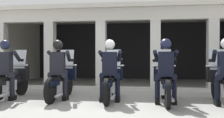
% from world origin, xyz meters
% --- Properties ---
extents(ground_plane, '(80.00, 80.00, 0.00)m').
position_xyz_m(ground_plane, '(0.00, 3.00, 0.00)').
color(ground_plane, gray).
extents(station_building, '(10.79, 4.67, 3.03)m').
position_xyz_m(station_building, '(0.28, 4.55, 1.95)').
color(station_building, black).
rests_on(station_building, ground).
extents(kerb_strip, '(10.29, 0.24, 0.12)m').
position_xyz_m(kerb_strip, '(0.28, 1.74, 0.06)').
color(kerb_strip, '#B7B5AD').
rests_on(kerb_strip, ground).
extents(motorcycle_far_left, '(0.62, 2.04, 1.35)m').
position_xyz_m(motorcycle_far_left, '(-2.76, -0.24, 0.50)').
color(motorcycle_far_left, black).
rests_on(motorcycle_far_left, ground).
extents(police_officer_far_left, '(0.63, 0.61, 1.58)m').
position_xyz_m(police_officer_far_left, '(-2.77, -0.53, 0.94)').
color(police_officer_far_left, black).
rests_on(police_officer_far_left, ground).
extents(motorcycle_left, '(0.62, 2.04, 1.35)m').
position_xyz_m(motorcycle_left, '(-1.38, -0.07, 0.50)').
color(motorcycle_left, black).
rests_on(motorcycle_left, ground).
extents(police_officer_left, '(0.63, 0.61, 1.58)m').
position_xyz_m(police_officer_left, '(-1.38, -0.35, 0.94)').
color(police_officer_left, black).
rests_on(police_officer_left, ground).
extents(motorcycle_center, '(0.62, 2.04, 1.35)m').
position_xyz_m(motorcycle_center, '(0.00, -0.09, 0.50)').
color(motorcycle_center, black).
rests_on(motorcycle_center, ground).
extents(police_officer_center, '(0.63, 0.61, 1.58)m').
position_xyz_m(police_officer_center, '(0.00, -0.37, 0.94)').
color(police_officer_center, black).
rests_on(police_officer_center, ground).
extents(motorcycle_right, '(0.62, 2.04, 1.35)m').
position_xyz_m(motorcycle_right, '(1.38, -0.24, 0.50)').
color(motorcycle_right, black).
rests_on(motorcycle_right, ground).
extents(police_officer_right, '(0.63, 0.61, 1.58)m').
position_xyz_m(police_officer_right, '(1.38, -0.52, 0.94)').
color(police_officer_right, black).
rests_on(police_officer_right, ground).
extents(motorcycle_far_right, '(0.62, 2.04, 1.35)m').
position_xyz_m(motorcycle_far_right, '(2.77, -0.26, 0.50)').
color(motorcycle_far_right, black).
rests_on(motorcycle_far_right, ground).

